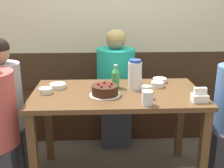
# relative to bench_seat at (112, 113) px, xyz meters

# --- Properties ---
(back_wall) EXTENTS (4.80, 0.04, 2.50)m
(back_wall) POSITION_rel_bench_seat_xyz_m (0.00, 0.22, 1.02)
(back_wall) COLOR #3D2819
(back_wall) RESTS_ON ground_plane
(bench_seat) EXTENTS (1.96, 0.38, 0.45)m
(bench_seat) POSITION_rel_bench_seat_xyz_m (0.00, 0.00, 0.00)
(bench_seat) COLOR #381E11
(bench_seat) RESTS_ON ground_plane
(dining_table) EXTENTS (1.32, 0.71, 0.76)m
(dining_table) POSITION_rel_bench_seat_xyz_m (0.00, -0.83, 0.42)
(dining_table) COLOR brown
(dining_table) RESTS_ON ground_plane
(birthday_cake) EXTENTS (0.24, 0.24, 0.10)m
(birthday_cake) POSITION_rel_bench_seat_xyz_m (-0.10, -0.90, 0.57)
(birthday_cake) COLOR white
(birthday_cake) RESTS_ON dining_table
(water_pitcher) EXTENTS (0.11, 0.11, 0.24)m
(water_pitcher) POSITION_rel_bench_seat_xyz_m (0.14, -0.76, 0.65)
(water_pitcher) COLOR white
(water_pitcher) RESTS_ON dining_table
(soju_bottle) EXTENTS (0.06, 0.06, 0.19)m
(soju_bottle) POSITION_rel_bench_seat_xyz_m (-0.01, -0.72, 0.62)
(soju_bottle) COLOR #388E4C
(soju_bottle) RESTS_ON dining_table
(napkin_holder) EXTENTS (0.11, 0.08, 0.11)m
(napkin_holder) POSITION_rel_bench_seat_xyz_m (0.57, -1.07, 0.57)
(napkin_holder) COLOR white
(napkin_holder) RESTS_ON dining_table
(bowl_soup_white) EXTENTS (0.12, 0.12, 0.04)m
(bowl_soup_white) POSITION_rel_bench_seat_xyz_m (0.39, -0.58, 0.55)
(bowl_soup_white) COLOR white
(bowl_soup_white) RESTS_ON dining_table
(bowl_rice_small) EXTENTS (0.10, 0.10, 0.04)m
(bowl_rice_small) POSITION_rel_bench_seat_xyz_m (-0.55, -0.84, 0.55)
(bowl_rice_small) COLOR white
(bowl_rice_small) RESTS_ON dining_table
(bowl_side_dish) EXTENTS (0.11, 0.11, 0.04)m
(bowl_side_dish) POSITION_rel_bench_seat_xyz_m (0.34, -0.72, 0.56)
(bowl_side_dish) COLOR white
(bowl_side_dish) RESTS_ON dining_table
(bowl_sauce_shallow) EXTENTS (0.13, 0.13, 0.04)m
(bowl_sauce_shallow) POSITION_rel_bench_seat_xyz_m (-0.48, -0.71, 0.55)
(bowl_sauce_shallow) COLOR white
(bowl_sauce_shallow) RESTS_ON dining_table
(glass_water_tall) EXTENTS (0.07, 0.07, 0.09)m
(glass_water_tall) POSITION_rel_bench_seat_xyz_m (0.20, -0.98, 0.58)
(glass_water_tall) COLOR silver
(glass_water_tall) RESTS_ON dining_table
(glass_tumbler_short) EXTENTS (0.08, 0.08, 0.10)m
(glass_tumbler_short) POSITION_rel_bench_seat_xyz_m (0.19, -1.11, 0.58)
(glass_tumbler_short) COLOR silver
(glass_tumbler_short) RESTS_ON dining_table
(person_teal_shirt) EXTENTS (0.37, 0.37, 1.18)m
(person_teal_shirt) POSITION_rel_bench_seat_xyz_m (0.02, -0.21, 0.35)
(person_teal_shirt) COLOR #33333D
(person_teal_shirt) RESTS_ON ground_plane
(person_dark_striped) EXTENTS (0.34, 0.33, 1.19)m
(person_dark_striped) POSITION_rel_bench_seat_xyz_m (-0.92, -0.77, 0.35)
(person_dark_striped) COLOR #33333D
(person_dark_striped) RESTS_ON ground_plane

